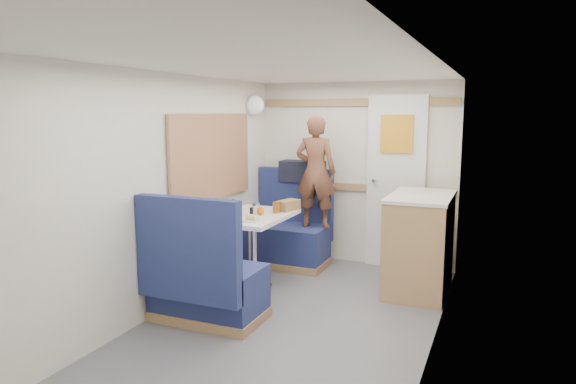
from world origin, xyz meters
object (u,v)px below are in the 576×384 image
at_px(tumbler_left, 211,214).
at_px(orange_fruit, 261,211).
at_px(pepper_grinder, 251,212).
at_px(dinette_table, 253,231).
at_px(tray, 247,219).
at_px(tumbler_right, 256,209).
at_px(bread_loaf, 288,205).
at_px(beer_glass, 276,207).
at_px(bench_near, 204,286).
at_px(dome_light, 255,105).
at_px(person, 316,172).
at_px(wine_glass, 233,204).
at_px(galley_counter, 419,242).
at_px(bench_far, 288,238).
at_px(cheese_block, 253,217).
at_px(duffel_bag, 302,171).

bearing_deg(tumbler_left, orange_fruit, 43.68).
bearing_deg(pepper_grinder, dinette_table, 110.61).
relative_size(tray, tumbler_right, 2.66).
relative_size(pepper_grinder, bread_loaf, 0.36).
bearing_deg(beer_glass, tumbler_left, -126.80).
bearing_deg(beer_glass, tray, -107.32).
relative_size(bench_near, pepper_grinder, 12.19).
bearing_deg(bread_loaf, pepper_grinder, -115.07).
height_order(bench_near, dome_light, dome_light).
bearing_deg(tray, orange_fruit, 71.85).
xyz_separation_m(bench_near, dome_light, (-0.39, 1.71, 1.45)).
xyz_separation_m(pepper_grinder, bread_loaf, (0.19, 0.41, 0.01)).
relative_size(dome_light, person, 0.17).
relative_size(wine_glass, pepper_grinder, 1.95).
height_order(dome_light, galley_counter, dome_light).
bearing_deg(bench_far, beer_glass, -76.09).
xyz_separation_m(dinette_table, tumbler_left, (-0.23, -0.38, 0.21)).
distance_m(pepper_grinder, bread_loaf, 0.46).
relative_size(tray, pepper_grinder, 3.57).
bearing_deg(dinette_table, wine_glass, -124.88).
xyz_separation_m(tumbler_left, tumbler_right, (0.26, 0.38, 0.00)).
bearing_deg(tumbler_left, pepper_grinder, 48.62).
height_order(dome_light, person, dome_light).
bearing_deg(wine_glass, beer_glass, 48.20).
bearing_deg(tumbler_left, tray, 29.01).
relative_size(bench_far, cheese_block, 9.75).
bearing_deg(dome_light, beer_glass, -50.74).
xyz_separation_m(galley_counter, tumbler_right, (-1.43, -0.54, 0.31)).
distance_m(dome_light, duffel_bag, 0.90).
distance_m(dinette_table, orange_fruit, 0.24).
distance_m(dinette_table, tray, 0.28).
bearing_deg(dome_light, orange_fruit, -61.03).
height_order(duffel_bag, tray, duffel_bag).
bearing_deg(person, bread_loaf, 75.11).
xyz_separation_m(orange_fruit, tumbler_right, (-0.08, 0.06, 0.00)).
relative_size(bench_near, duffel_bag, 2.16).
distance_m(tray, cheese_block, 0.11).
bearing_deg(dinette_table, cheese_block, -62.74).
height_order(bench_near, tumbler_right, bench_near).
distance_m(person, wine_glass, 1.13).
distance_m(dinette_table, beer_glass, 0.31).
distance_m(dinette_table, bench_far, 0.90).
relative_size(dinette_table, orange_fruit, 12.71).
distance_m(bench_far, beer_glass, 0.87).
relative_size(galley_counter, pepper_grinder, 10.68).
height_order(bench_far, wine_glass, bench_far).
height_order(dinette_table, bench_far, bench_far).
distance_m(cheese_block, pepper_grinder, 0.22).
bearing_deg(tumbler_right, tumbler_left, -123.99).
relative_size(dome_light, beer_glass, 1.85).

